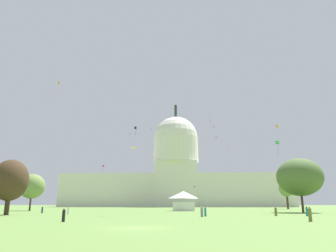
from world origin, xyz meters
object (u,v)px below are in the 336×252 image
(person_black_mid_left, at_px, (64,216))
(kite_pink_mid, at_px, (96,161))
(kite_red_mid, at_px, (103,166))
(kite_cyan_mid, at_px, (211,117))
(person_teal_mid_right, at_px, (307,211))
(kite_white_mid, at_px, (240,158))
(tree_east_near, at_px, (300,177))
(person_navy_near_tree_east, at_px, (42,210))
(tree_west_mid, at_px, (32,186))
(person_olive_front_right, at_px, (276,212))
(person_white_near_tree_west, at_px, (68,211))
(kite_turquoise_high, at_px, (130,134))
(kite_orange_mid, at_px, (277,126))
(kite_lime_high, at_px, (159,127))
(kite_magenta_mid, at_px, (152,129))
(kite_violet_mid, at_px, (217,139))
(kite_gold_mid, at_px, (228,150))
(tree_east_far, at_px, (286,189))
(person_grey_near_tent, at_px, (202,212))
(event_tent, at_px, (183,201))
(kite_green_low, at_px, (277,143))
(person_olive_front_center, at_px, (310,215))
(kite_blue_low, at_px, (195,187))
(kite_orange_high, at_px, (59,85))
(capitol_building, at_px, (176,174))
(kite_yellow_low, at_px, (132,149))
(person_teal_deep_crowd, at_px, (205,212))
(tree_west_far, at_px, (10,180))
(kite_black_mid, at_px, (135,128))

(person_black_mid_left, bearing_deg, kite_pink_mid, -76.88)
(kite_red_mid, distance_m, kite_cyan_mid, 90.08)
(person_teal_mid_right, height_order, kite_white_mid, kite_white_mid)
(tree_east_near, relative_size, person_navy_near_tree_east, 8.74)
(tree_west_mid, relative_size, person_olive_front_right, 7.14)
(person_white_near_tree_west, xyz_separation_m, kite_white_mid, (50.61, 81.75, 21.90))
(kite_turquoise_high, bearing_deg, kite_orange_mid, -140.75)
(person_navy_near_tree_east, bearing_deg, kite_lime_high, 29.00)
(tree_east_near, bearing_deg, kite_magenta_mid, 130.53)
(kite_cyan_mid, bearing_deg, kite_violet_mid, -23.56)
(person_olive_front_right, bearing_deg, kite_gold_mid, 125.01)
(tree_east_far, relative_size, person_grey_near_tent, 6.64)
(event_tent, bearing_deg, kite_green_low, -52.63)
(person_olive_front_center, xyz_separation_m, kite_blue_low, (-7.75, 128.61, 9.92))
(kite_lime_high, distance_m, kite_orange_high, 73.86)
(tree_west_mid, relative_size, kite_gold_mid, 2.87)
(kite_red_mid, bearing_deg, kite_orange_high, -22.15)
(person_olive_front_center, height_order, kite_turquoise_high, kite_turquoise_high)
(kite_turquoise_high, xyz_separation_m, kite_orange_high, (-12.49, -75.34, 0.64))
(kite_white_mid, xyz_separation_m, kite_orange_high, (-69.28, -47.97, 18.75))
(kite_orange_mid, xyz_separation_m, kite_turquoise_high, (-61.48, 69.80, 13.36))
(tree_east_near, height_order, kite_green_low, kite_green_low)
(capitol_building, distance_m, event_tent, 108.56)
(person_navy_near_tree_east, bearing_deg, kite_turquoise_high, 39.34)
(person_teal_mid_right, distance_m, person_black_mid_left, 40.10)
(kite_cyan_mid, bearing_deg, kite_turquoise_high, 13.37)
(person_olive_front_right, bearing_deg, tree_east_far, 110.31)
(person_black_mid_left, height_order, kite_orange_high, kite_orange_high)
(capitol_building, bearing_deg, person_grey_near_tent, -87.70)
(kite_pink_mid, height_order, kite_lime_high, kite_lime_high)
(kite_lime_high, relative_size, kite_turquoise_high, 0.58)
(event_tent, relative_size, kite_magenta_mid, 5.07)
(person_olive_front_right, relative_size, kite_lime_high, 0.88)
(kite_white_mid, xyz_separation_m, kite_blue_low, (-20.44, 22.97, -11.90))
(tree_east_near, distance_m, kite_yellow_low, 43.22)
(person_teal_mid_right, relative_size, kite_violet_mid, 0.50)
(person_teal_deep_crowd, xyz_separation_m, person_navy_near_tree_east, (-35.15, 16.00, -0.01))
(kite_magenta_mid, bearing_deg, tree_east_far, -24.35)
(person_grey_near_tent, bearing_deg, tree_east_near, -65.12)
(person_grey_near_tent, xyz_separation_m, person_olive_front_center, (12.06, -12.99, 0.06))
(person_grey_near_tent, bearing_deg, person_teal_deep_crowd, -37.34)
(kite_magenta_mid, distance_m, kite_pink_mid, 38.58)
(person_white_near_tree_west, bearing_deg, tree_west_far, 116.95)
(tree_east_near, relative_size, kite_gold_mid, 3.51)
(event_tent, height_order, person_olive_front_center, event_tent)
(capitol_building, relative_size, tree_west_far, 13.82)
(capitol_building, xyz_separation_m, kite_black_mid, (-12.61, -98.60, 6.71))
(person_teal_mid_right, relative_size, kite_gold_mid, 0.45)
(person_teal_mid_right, distance_m, kite_green_low, 19.14)
(person_teal_mid_right, relative_size, kite_orange_mid, 1.39)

